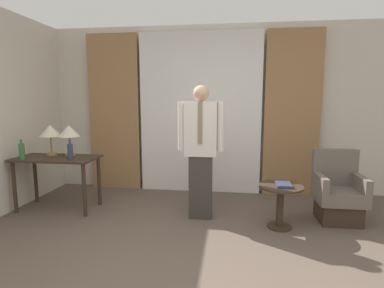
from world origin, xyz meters
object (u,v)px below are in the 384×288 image
at_px(bottle_near_edge, 22,151).
at_px(bottle_by_lamp, 70,151).
at_px(side_table, 280,199).
at_px(book, 284,185).
at_px(person, 201,147).
at_px(armchair, 338,195).
at_px(table_lamp_right, 69,132).
at_px(desk, 57,165).
at_px(table_lamp_left, 50,132).

distance_m(bottle_near_edge, bottle_by_lamp, 0.64).
xyz_separation_m(side_table, book, (0.03, -0.01, 0.18)).
relative_size(person, book, 6.76).
distance_m(bottle_by_lamp, armchair, 3.48).
relative_size(table_lamp_right, bottle_by_lamp, 1.66).
xyz_separation_m(desk, table_lamp_left, (-0.14, 0.12, 0.45)).
bearing_deg(desk, bottle_by_lamp, -23.71).
distance_m(desk, armchair, 3.73).
bearing_deg(bottle_by_lamp, person, 1.85).
height_order(desk, side_table, desk).
distance_m(bottle_near_edge, side_table, 3.36).
xyz_separation_m(table_lamp_right, person, (1.86, -0.18, -0.14)).
bearing_deg(book, person, 168.67).
xyz_separation_m(table_lamp_right, bottle_near_edge, (-0.50, -0.32, -0.22)).
bearing_deg(table_lamp_left, side_table, -6.81).
bearing_deg(desk, table_lamp_right, 39.79).
distance_m(table_lamp_right, armchair, 3.65).
bearing_deg(side_table, table_lamp_right, 172.52).
distance_m(bottle_by_lamp, side_table, 2.74).
relative_size(table_lamp_left, side_table, 0.84).
xyz_separation_m(table_lamp_left, table_lamp_right, (0.28, 0.00, 0.00)).
distance_m(desk, bottle_by_lamp, 0.38).
bearing_deg(person, desk, 178.10).
bearing_deg(table_lamp_left, desk, -39.79).
bearing_deg(bottle_by_lamp, table_lamp_right, 119.98).
bearing_deg(bottle_by_lamp, bottle_near_edge, -172.55).
relative_size(table_lamp_right, armchair, 0.49).
bearing_deg(bottle_near_edge, person, 3.36).
distance_m(armchair, book, 0.83).
height_order(armchair, book, armchair).
xyz_separation_m(desk, bottle_near_edge, (-0.36, -0.20, 0.23)).
bearing_deg(desk, table_lamp_left, 140.21).
relative_size(bottle_near_edge, armchair, 0.30).
bearing_deg(armchair, desk, -178.91).
xyz_separation_m(armchair, side_table, (-0.75, -0.33, 0.02)).
relative_size(armchair, book, 3.54).
xyz_separation_m(table_lamp_right, bottle_by_lamp, (0.14, -0.24, -0.23)).
xyz_separation_m(table_lamp_left, armchair, (3.86, -0.05, -0.74)).
distance_m(table_lamp_left, book, 3.20).
xyz_separation_m(table_lamp_left, bottle_by_lamp, (0.42, -0.24, -0.23)).
bearing_deg(person, book, -11.33).
bearing_deg(bottle_by_lamp, desk, 156.29).
xyz_separation_m(bottle_near_edge, armchair, (4.07, 0.28, -0.51)).
relative_size(desk, table_lamp_right, 2.56).
height_order(bottle_by_lamp, book, bottle_by_lamp).
xyz_separation_m(desk, side_table, (2.97, -0.25, -0.26)).
height_order(person, book, person).
bearing_deg(table_lamp_left, table_lamp_right, 0.00).
relative_size(desk, side_table, 2.14).
bearing_deg(book, bottle_near_edge, 178.96).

